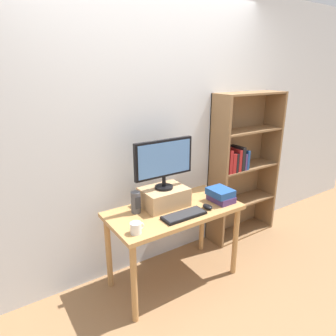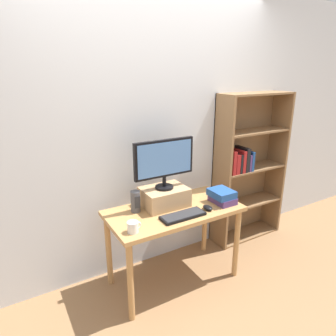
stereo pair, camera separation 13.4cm
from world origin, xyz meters
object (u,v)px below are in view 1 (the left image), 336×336
Objects in this scene: book_stack at (221,195)px; desk_speaker at (136,202)px; desk at (174,219)px; bookshelf_unit at (241,165)px; computer_mouse at (207,207)px; riser_box at (164,197)px; keyboard at (184,215)px; coffee_mug at (136,228)px; computer_monitor at (164,161)px.

desk_speaker is at bearing 163.02° from book_stack.
bookshelf_unit reaches higher than desk.
desk_speaker is (-0.54, 0.28, 0.07)m from computer_mouse.
riser_box is 1.03× the size of keyboard.
computer_mouse is at bearing 1.70° from coffee_mug.
computer_mouse is 0.47× the size of book_stack.
book_stack is (0.47, -0.21, -0.35)m from computer_monitor.
desk is at bearing 20.97° from coffee_mug.
desk is 10.39× the size of coffee_mug.
book_stack is at bearing 4.57° from coffee_mug.
computer_mouse is at bearing -165.54° from book_stack.
desk is 0.51m from coffee_mug.
bookshelf_unit reaches higher than computer_mouse.
desk is at bearing 84.78° from keyboard.
computer_mouse is (0.24, -0.16, 0.11)m from desk.
bookshelf_unit is 2.97× the size of computer_monitor.
computer_monitor is at bearing 136.63° from computer_mouse.
riser_box reaches higher than book_stack.
computer_monitor is 0.48m from keyboard.
keyboard reaches higher than desk.
desk is 1.16m from bookshelf_unit.
coffee_mug is at bearing -163.74° from bookshelf_unit.
bookshelf_unit is at bearing 8.71° from computer_monitor.
desk_speaker is (-0.27, 0.02, 0.01)m from riser_box.
computer_mouse is at bearing 1.26° from keyboard.
bookshelf_unit is 1.21m from keyboard.
coffee_mug is 0.61× the size of desk_speaker.
keyboard is at bearing -158.48° from bookshelf_unit.
riser_box is 3.49× the size of coffee_mug.
computer_mouse is at bearing -153.25° from bookshelf_unit.
computer_mouse is (0.28, -0.26, -0.40)m from computer_monitor.
desk is 2.98× the size of riser_box.
bookshelf_unit is 14.73× the size of coffee_mug.
bookshelf_unit is at bearing 21.52° from keyboard.
riser_box is (-1.14, -0.17, -0.04)m from bookshelf_unit.
computer_monitor is (-1.14, -0.17, 0.29)m from bookshelf_unit.
book_stack is 2.01× the size of coffee_mug.
keyboard is 3.61× the size of computer_mouse.
computer_mouse is at bearing -43.37° from computer_monitor.
bookshelf_unit is 1.19m from computer_monitor.
riser_box is 0.70× the size of computer_monitor.
keyboard is (0.02, -0.27, -0.07)m from riser_box.
riser_box is 0.52m from book_stack.
computer_monitor reaches higher than keyboard.
computer_monitor reaches higher than book_stack.
book_stack is at bearing -150.00° from bookshelf_unit.
keyboard is at bearing -85.44° from computer_monitor.
computer_monitor is 4.96× the size of coffee_mug.
computer_monitor is at bearing 156.14° from book_stack.
desk_speaker reaches higher than book_stack.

